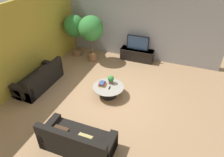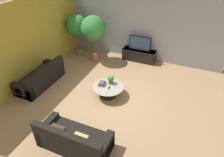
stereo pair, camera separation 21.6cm
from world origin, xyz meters
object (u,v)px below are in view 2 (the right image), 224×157
at_px(couch_near_entry, 74,140).
at_px(potted_palm_corner, 93,30).
at_px(couch_by_wall, 41,78).
at_px(potted_plant_tabletop, 111,79).
at_px(media_console, 139,55).
at_px(television, 140,43).
at_px(coffee_table, 108,89).
at_px(potted_palm_tall, 77,27).

xyz_separation_m(couch_near_entry, potted_palm_corner, (-1.71, 4.48, 1.17)).
distance_m(couch_by_wall, potted_palm_corner, 2.94).
height_order(couch_by_wall, potted_palm_corner, potted_palm_corner).
bearing_deg(potted_plant_tabletop, media_console, 85.10).
relative_size(television, coffee_table, 0.91).
height_order(media_console, potted_palm_corner, potted_palm_corner).
height_order(television, potted_plant_tabletop, television).
xyz_separation_m(media_console, potted_plant_tabletop, (-0.23, -2.70, 0.28)).
relative_size(media_console, couch_by_wall, 0.77).
relative_size(media_console, potted_palm_tall, 0.78).
bearing_deg(potted_palm_corner, television, 22.28).
bearing_deg(potted_plant_tabletop, potted_palm_tall, 140.21).
xyz_separation_m(media_console, couch_by_wall, (-2.84, -3.29, 0.01)).
distance_m(coffee_table, couch_near_entry, 2.34).
bearing_deg(potted_palm_corner, coffee_table, -52.74).
relative_size(potted_palm_tall, potted_palm_corner, 0.94).
bearing_deg(television, potted_plant_tabletop, -94.90).
distance_m(television, couch_near_entry, 5.29).
bearing_deg(couch_by_wall, potted_palm_tall, 179.82).
distance_m(media_console, potted_palm_tall, 3.08).
bearing_deg(coffee_table, potted_plant_tabletop, 87.07).
xyz_separation_m(potted_palm_corner, potted_plant_tabletop, (1.64, -1.93, -0.90)).
bearing_deg(potted_palm_corner, potted_plant_tabletop, -49.56).
bearing_deg(couch_by_wall, media_console, 139.23).
bearing_deg(potted_palm_tall, couch_by_wall, -90.18).
height_order(television, potted_palm_corner, potted_palm_corner).
xyz_separation_m(couch_by_wall, couch_near_entry, (2.67, -1.96, -0.00)).
bearing_deg(coffee_table, television, 85.25).
bearing_deg(potted_palm_tall, couch_near_entry, -60.55).
bearing_deg(potted_palm_corner, couch_by_wall, -110.92).
bearing_deg(media_console, coffee_table, -94.75).
distance_m(media_console, potted_plant_tabletop, 2.72).
bearing_deg(potted_plant_tabletop, television, 85.10).
bearing_deg(television, couch_by_wall, -130.78).
distance_m(potted_palm_corner, potted_plant_tabletop, 2.69).
height_order(potted_palm_tall, potted_palm_corner, potted_palm_corner).
bearing_deg(television, coffee_table, -94.75).
xyz_separation_m(television, couch_near_entry, (-0.16, -5.25, -0.57)).
height_order(media_console, potted_palm_tall, potted_palm_tall).
bearing_deg(couch_near_entry, potted_palm_tall, -60.55).
relative_size(coffee_table, potted_palm_corner, 0.52).
height_order(coffee_table, potted_palm_tall, potted_palm_tall).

